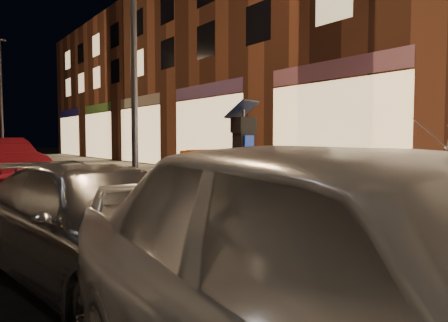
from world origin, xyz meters
TOP-DOWN VIEW (x-y plane):
  - ground_plane at (0.00, 0.00)m, footprint 120.00×120.00m
  - sidewalk at (3.00, 0.00)m, footprint 6.00×60.00m
  - kerb at (0.00, 0.00)m, footprint 0.30×60.00m
  - parking_kiosk at (2.08, 2.06)m, footprint 0.62×0.62m
  - barrier_front at (2.08, 1.11)m, footprint 1.42×0.71m
  - barrier_back at (2.08, 3.01)m, footprint 1.38×0.60m
  - barrier_kerbside at (1.13, 2.06)m, footprint 0.64×1.39m
  - barrier_bldgside at (3.03, 2.06)m, footprint 0.58×1.37m
  - car_silver at (-1.48, 0.05)m, footprint 2.21×4.23m
  - car_red at (-1.04, 9.87)m, footprint 2.24×4.63m
  - street_lamp_mid at (0.25, 3.00)m, footprint 0.12×0.12m
  - street_lamp_far at (0.25, 18.00)m, footprint 0.12×0.12m

SIDE VIEW (x-z plane):
  - ground_plane at x=0.00m, z-range 0.00..0.00m
  - car_silver at x=-1.48m, z-range -0.59..0.59m
  - car_red at x=-1.04m, z-range -0.73..0.73m
  - sidewalk at x=3.00m, z-range 0.00..0.15m
  - kerb at x=0.00m, z-range 0.00..0.15m
  - barrier_front at x=2.08m, z-range 0.15..1.21m
  - barrier_back at x=2.08m, z-range 0.15..1.21m
  - barrier_kerbside at x=1.13m, z-range 0.15..1.21m
  - barrier_bldgside at x=3.03m, z-range 0.15..1.21m
  - parking_kiosk at x=2.08m, z-range 0.15..2.05m
  - street_lamp_mid at x=0.25m, z-range 0.15..6.15m
  - street_lamp_far at x=0.25m, z-range 0.15..6.15m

